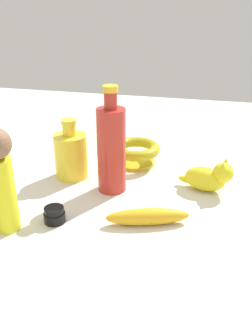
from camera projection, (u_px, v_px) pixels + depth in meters
ground at (126, 200)px, 0.90m from camera, size 2.00×2.00×0.00m
person_figure_adult at (1, 177)px, 0.74m from camera, size 0.06×0.06×0.23m
cat_figurine at (209, 177)px, 0.93m from camera, size 0.14×0.08×0.09m
banana at (148, 217)px, 0.80m from camera, size 0.19×0.09×0.04m
bottle_tall at (111, 148)px, 0.91m from camera, size 0.07×0.07×0.27m
bowl at (136, 151)px, 1.08m from camera, size 0.14×0.14×0.06m
nail_polish_jar at (54, 215)px, 0.81m from camera, size 0.05×0.05×0.04m
bottle_short at (71, 154)px, 1.00m from camera, size 0.09×0.09×0.16m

